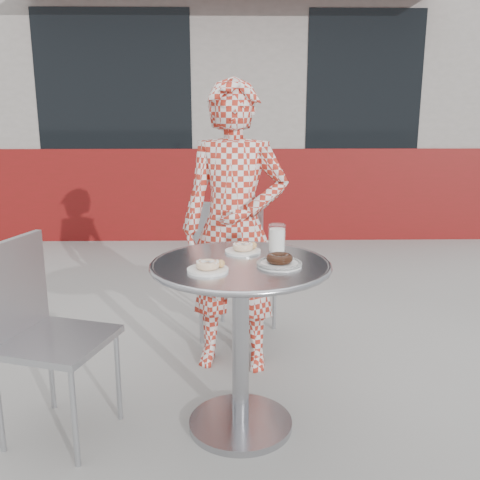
{
  "coord_description": "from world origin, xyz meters",
  "views": [
    {
      "loc": [
        -0.0,
        -2.15,
        1.4
      ],
      "look_at": [
        0.04,
        0.12,
        0.84
      ],
      "focal_mm": 40.0,
      "sensor_mm": 36.0,
      "label": 1
    }
  ],
  "objects_px": {
    "plate_checker": "(279,262)",
    "chair_far": "(238,296)",
    "bistro_table": "(241,305)",
    "plate_near": "(208,267)",
    "plate_far": "(243,249)",
    "seated_person": "(234,229)",
    "chair_left": "(58,378)",
    "milk_cup": "(277,238)"
  },
  "relations": [
    {
      "from": "plate_checker",
      "to": "chair_far",
      "type": "bearing_deg",
      "value": 98.4
    },
    {
      "from": "bistro_table",
      "to": "plate_near",
      "type": "height_order",
      "value": "plate_near"
    },
    {
      "from": "plate_far",
      "to": "plate_checker",
      "type": "height_order",
      "value": "plate_checker"
    },
    {
      "from": "seated_person",
      "to": "plate_near",
      "type": "distance_m",
      "value": 0.76
    },
    {
      "from": "bistro_table",
      "to": "plate_checker",
      "type": "height_order",
      "value": "plate_checker"
    },
    {
      "from": "chair_far",
      "to": "chair_left",
      "type": "xyz_separation_m",
      "value": [
        -0.8,
        -1.03,
        -0.0
      ]
    },
    {
      "from": "seated_person",
      "to": "plate_near",
      "type": "xyz_separation_m",
      "value": [
        -0.11,
        -0.75,
        0.01
      ]
    },
    {
      "from": "bistro_table",
      "to": "chair_far",
      "type": "height_order",
      "value": "chair_far"
    },
    {
      "from": "seated_person",
      "to": "milk_cup",
      "type": "xyz_separation_m",
      "value": [
        0.19,
        -0.44,
        0.05
      ]
    },
    {
      "from": "bistro_table",
      "to": "plate_checker",
      "type": "xyz_separation_m",
      "value": [
        0.16,
        -0.05,
        0.2
      ]
    },
    {
      "from": "bistro_table",
      "to": "milk_cup",
      "type": "height_order",
      "value": "milk_cup"
    },
    {
      "from": "bistro_table",
      "to": "plate_far",
      "type": "relative_size",
      "value": 4.82
    },
    {
      "from": "bistro_table",
      "to": "plate_checker",
      "type": "distance_m",
      "value": 0.26
    },
    {
      "from": "seated_person",
      "to": "bistro_table",
      "type": "bearing_deg",
      "value": -79.53
    },
    {
      "from": "plate_checker",
      "to": "plate_near",
      "type": "bearing_deg",
      "value": -165.93
    },
    {
      "from": "seated_person",
      "to": "plate_checker",
      "type": "distance_m",
      "value": 0.7
    },
    {
      "from": "chair_far",
      "to": "plate_far",
      "type": "distance_m",
      "value": 0.98
    },
    {
      "from": "plate_far",
      "to": "milk_cup",
      "type": "xyz_separation_m",
      "value": [
        0.15,
        0.03,
        0.04
      ]
    },
    {
      "from": "chair_far",
      "to": "milk_cup",
      "type": "height_order",
      "value": "milk_cup"
    },
    {
      "from": "plate_checker",
      "to": "seated_person",
      "type": "bearing_deg",
      "value": 104.82
    },
    {
      "from": "chair_far",
      "to": "milk_cup",
      "type": "distance_m",
      "value": 0.99
    },
    {
      "from": "chair_far",
      "to": "plate_far",
      "type": "relative_size",
      "value": 5.49
    },
    {
      "from": "chair_far",
      "to": "milk_cup",
      "type": "relative_size",
      "value": 7.21
    },
    {
      "from": "bistro_table",
      "to": "milk_cup",
      "type": "relative_size",
      "value": 6.32
    },
    {
      "from": "bistro_table",
      "to": "chair_far",
      "type": "relative_size",
      "value": 0.88
    },
    {
      "from": "chair_far",
      "to": "plate_checker",
      "type": "distance_m",
      "value": 1.17
    },
    {
      "from": "bistro_table",
      "to": "milk_cup",
      "type": "distance_m",
      "value": 0.36
    },
    {
      "from": "chair_left",
      "to": "plate_near",
      "type": "bearing_deg",
      "value": -80.1
    },
    {
      "from": "bistro_table",
      "to": "plate_far",
      "type": "distance_m",
      "value": 0.26
    },
    {
      "from": "seated_person",
      "to": "milk_cup",
      "type": "distance_m",
      "value": 0.48
    },
    {
      "from": "chair_far",
      "to": "plate_far",
      "type": "xyz_separation_m",
      "value": [
        0.01,
        -0.83,
        0.52
      ]
    },
    {
      "from": "bistro_table",
      "to": "chair_left",
      "type": "height_order",
      "value": "chair_left"
    },
    {
      "from": "plate_far",
      "to": "plate_checker",
      "type": "relative_size",
      "value": 0.85
    },
    {
      "from": "plate_near",
      "to": "bistro_table",
      "type": "bearing_deg",
      "value": 42.78
    },
    {
      "from": "plate_far",
      "to": "plate_near",
      "type": "xyz_separation_m",
      "value": [
        -0.15,
        -0.29,
        0.0
      ]
    },
    {
      "from": "chair_far",
      "to": "seated_person",
      "type": "xyz_separation_m",
      "value": [
        -0.03,
        -0.36,
        0.51
      ]
    },
    {
      "from": "chair_far",
      "to": "chair_left",
      "type": "height_order",
      "value": "chair_far"
    },
    {
      "from": "bistro_table",
      "to": "seated_person",
      "type": "relative_size",
      "value": 0.5
    },
    {
      "from": "plate_near",
      "to": "seated_person",
      "type": "bearing_deg",
      "value": 81.71
    },
    {
      "from": "chair_left",
      "to": "plate_near",
      "type": "distance_m",
      "value": 0.85
    },
    {
      "from": "plate_far",
      "to": "bistro_table",
      "type": "bearing_deg",
      "value": -95.58
    },
    {
      "from": "plate_checker",
      "to": "milk_cup",
      "type": "bearing_deg",
      "value": 87.58
    }
  ]
}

